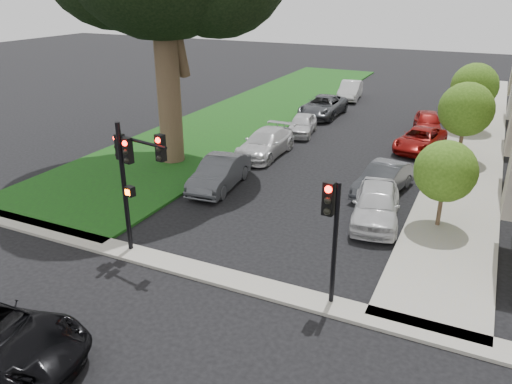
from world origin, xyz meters
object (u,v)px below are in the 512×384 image
at_px(small_tree_c, 475,86).
at_px(car_parked_7, 302,124).
at_px(traffic_signal_main, 131,167).
at_px(car_parked_2, 420,140).
at_px(small_tree_b, 466,109).
at_px(car_parked_0, 376,204).
at_px(small_tree_a, 446,171).
at_px(car_parked_8, 323,106).
at_px(car_parked_5, 220,173).
at_px(car_parked_9, 350,90).
at_px(car_parked_1, 384,179).
at_px(car_parked_3, 428,122).
at_px(traffic_signal_secondary, 332,221).
at_px(car_parked_6, 265,143).

xyz_separation_m(small_tree_c, car_parked_7, (-9.80, -5.65, -2.32)).
xyz_separation_m(traffic_signal_main, car_parked_2, (7.33, 17.16, -2.73)).
relative_size(small_tree_b, car_parked_0, 0.95).
distance_m(small_tree_a, car_parked_8, 18.69).
bearing_deg(car_parked_2, small_tree_c, 77.84).
height_order(small_tree_b, car_parked_7, small_tree_b).
distance_m(car_parked_5, car_parked_8, 15.71).
relative_size(car_parked_7, car_parked_8, 0.72).
bearing_deg(traffic_signal_main, car_parked_9, 90.57).
height_order(car_parked_8, car_parked_9, car_parked_9).
distance_m(car_parked_1, car_parked_3, 11.60).
bearing_deg(car_parked_9, car_parked_0, -79.07).
xyz_separation_m(small_tree_a, traffic_signal_secondary, (-2.44, -6.95, 0.40)).
bearing_deg(car_parked_0, car_parked_3, 80.14).
distance_m(small_tree_b, car_parked_6, 11.05).
bearing_deg(car_parked_2, car_parked_9, 131.42).
distance_m(traffic_signal_secondary, car_parked_9, 30.35).
xyz_separation_m(small_tree_a, car_parked_7, (-9.80, 10.41, -1.76)).
xyz_separation_m(small_tree_b, car_parked_7, (-9.80, 1.22, -2.25)).
distance_m(small_tree_b, car_parked_7, 10.13).
xyz_separation_m(car_parked_0, car_parked_9, (-7.48, 22.94, -0.03)).
distance_m(small_tree_c, car_parked_5, 19.15).
xyz_separation_m(car_parked_3, car_parked_6, (-7.73, -8.85, 0.01)).
xyz_separation_m(car_parked_5, car_parked_9, (0.18, 22.46, 0.00)).
bearing_deg(car_parked_8, car_parked_0, -63.72).
relative_size(traffic_signal_secondary, car_parked_3, 0.95).
bearing_deg(car_parked_1, car_parked_9, 120.81).
distance_m(small_tree_b, car_parked_1, 7.46).
distance_m(car_parked_8, car_parked_9, 6.76).
bearing_deg(car_parked_2, traffic_signal_main, -103.84).
height_order(traffic_signal_main, car_parked_6, traffic_signal_main).
height_order(small_tree_b, small_tree_c, small_tree_c).
distance_m(car_parked_5, car_parked_7, 10.49).
height_order(small_tree_a, car_parked_3, small_tree_a).
xyz_separation_m(traffic_signal_main, car_parked_3, (7.21, 21.14, -2.65)).
height_order(small_tree_b, car_parked_3, small_tree_b).
bearing_deg(car_parked_1, car_parked_3, 99.13).
xyz_separation_m(car_parked_3, car_parked_5, (-7.68, -14.30, 0.03)).
bearing_deg(car_parked_8, car_parked_1, -59.74).
bearing_deg(car_parked_8, car_parked_3, -9.46).
xyz_separation_m(traffic_signal_secondary, car_parked_1, (-0.35, 9.58, -2.11)).
xyz_separation_m(car_parked_7, car_parked_8, (-0.30, 5.23, 0.09)).
height_order(car_parked_7, car_parked_9, car_parked_9).
bearing_deg(car_parked_9, small_tree_b, -60.24).
distance_m(traffic_signal_main, car_parked_5, 7.34).
xyz_separation_m(small_tree_c, traffic_signal_secondary, (-2.44, -23.01, -0.16)).
bearing_deg(traffic_signal_secondary, car_parked_0, 89.90).
xyz_separation_m(small_tree_c, car_parked_3, (-2.41, -1.83, -2.26)).
relative_size(car_parked_3, car_parked_6, 0.84).
relative_size(car_parked_0, car_parked_7, 1.19).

